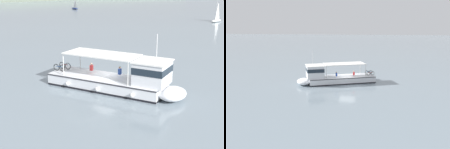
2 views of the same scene
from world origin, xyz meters
The scene contains 2 objects.
ground_plane centered at (0.00, 0.00, 0.00)m, with size 400.00×400.00×0.00m, color gray.
ferry_main centered at (-0.36, -2.59, 1.01)m, with size 7.73×12.92×5.32m.
Camera 2 is at (35.58, 4.16, 9.30)m, focal length 36.80 mm.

